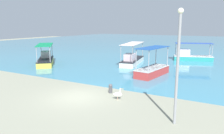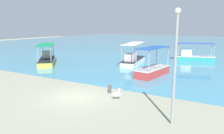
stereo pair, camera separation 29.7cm
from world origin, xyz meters
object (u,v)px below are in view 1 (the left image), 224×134
object	(u,v)px
lamp_post	(178,61)
mooring_bollard	(111,88)
fishing_boat_near_left	(46,59)
fishing_boat_near_right	(191,56)
fishing_boat_far_right	(152,70)
fishing_boat_outer	(132,59)
pelican	(118,94)

from	to	relation	value
lamp_post	mooring_bollard	distance (m)	6.70
fishing_boat_near_left	fishing_boat_near_right	world-z (taller)	fishing_boat_near_left
fishing_boat_near_left	fishing_boat_near_right	size ratio (longest dim) A/B	1.02
fishing_boat_far_right	fishing_boat_outer	bearing A→B (deg)	131.63
mooring_bollard	fishing_boat_outer	bearing A→B (deg)	106.35
fishing_boat_outer	fishing_boat_near_right	world-z (taller)	fishing_boat_outer
fishing_boat_far_right	mooring_bollard	distance (m)	6.95
fishing_boat_near_left	mooring_bollard	size ratio (longest dim) A/B	8.01
pelican	fishing_boat_near_right	bearing A→B (deg)	85.58
fishing_boat_near_left	lamp_post	xyz separation A→B (m)	(18.41, -9.26, 2.61)
fishing_boat_outer	mooring_bollard	distance (m)	12.24
fishing_boat_outer	lamp_post	world-z (taller)	lamp_post
fishing_boat_outer	fishing_boat_far_right	world-z (taller)	fishing_boat_far_right
fishing_boat_outer	pelican	distance (m)	13.55
mooring_bollard	lamp_post	bearing A→B (deg)	-28.20
fishing_boat_near_right	lamp_post	bearing A→B (deg)	-82.84
fishing_boat_near_right	fishing_boat_far_right	distance (m)	11.75
lamp_post	fishing_boat_near_left	bearing A→B (deg)	153.29
fishing_boat_near_right	fishing_boat_far_right	world-z (taller)	fishing_boat_far_right
fishing_boat_near_left	fishing_boat_far_right	bearing A→B (deg)	2.05
fishing_boat_far_right	pelican	world-z (taller)	fishing_boat_far_right
fishing_boat_near_left	fishing_boat_far_right	xyz separation A→B (m)	(13.93, 0.50, -0.03)
fishing_boat_far_right	fishing_boat_near_left	bearing A→B (deg)	-177.95
lamp_post	mooring_bollard	world-z (taller)	lamp_post
fishing_boat_near_right	lamp_post	size ratio (longest dim) A/B	0.95
fishing_boat_outer	lamp_post	xyz separation A→B (m)	(8.79, -14.60, 2.61)
fishing_boat_near_right	pelican	xyz separation A→B (m)	(-1.51, -19.52, -0.24)
fishing_boat_near_right	mooring_bollard	size ratio (longest dim) A/B	7.87
fishing_boat_outer	fishing_boat_far_right	bearing A→B (deg)	-48.37
fishing_boat_far_right	mooring_bollard	world-z (taller)	fishing_boat_far_right
fishing_boat_outer	fishing_boat_far_right	distance (m)	6.48
fishing_boat_near_left	pelican	distance (m)	16.03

